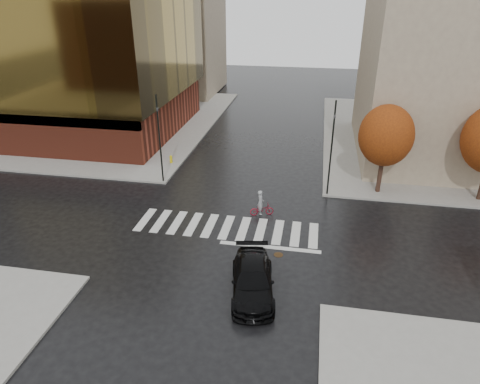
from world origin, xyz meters
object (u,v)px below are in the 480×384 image
(traffic_light_nw, at_px, (159,134))
(fire_hydrant, at_px, (171,159))
(cyclist, at_px, (261,207))
(traffic_light_ne, at_px, (332,143))
(sedan, at_px, (253,280))

(traffic_light_nw, bearing_deg, fire_hydrant, -173.96)
(cyclist, height_order, traffic_light_nw, traffic_light_nw)
(cyclist, xyz_separation_m, traffic_light_ne, (4.35, 3.80, 3.43))
(sedan, bearing_deg, traffic_light_nw, 117.15)
(traffic_light_nw, bearing_deg, traffic_light_ne, 86.89)
(sedan, bearing_deg, cyclist, 84.78)
(traffic_light_ne, height_order, fire_hydrant, traffic_light_ne)
(cyclist, bearing_deg, traffic_light_nw, 47.80)
(sedan, xyz_separation_m, cyclist, (-0.65, 8.00, -0.12))
(sedan, height_order, fire_hydrant, sedan)
(sedan, bearing_deg, traffic_light_ne, 62.71)
(traffic_light_nw, distance_m, fire_hydrant, 5.07)
(traffic_light_ne, bearing_deg, sedan, 76.91)
(sedan, relative_size, fire_hydrant, 7.52)
(sedan, height_order, traffic_light_ne, traffic_light_ne)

